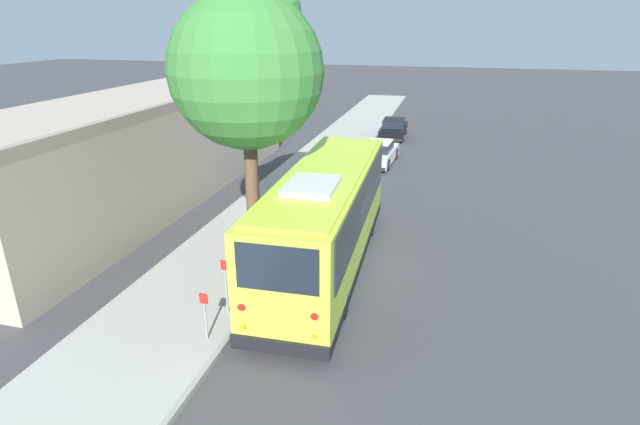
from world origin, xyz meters
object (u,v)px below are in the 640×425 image
at_px(parked_sedan_black, 394,129).
at_px(fire_hydrant, 332,175).
at_px(sign_post_far, 226,286).
at_px(sign_post_near, 205,316).
at_px(parked_sedan_white, 378,153).
at_px(street_tree, 247,60).
at_px(shuttle_bus, 326,214).

xyz_separation_m(parked_sedan_black, fire_hydrant, (-11.84, 1.56, -0.05)).
xyz_separation_m(parked_sedan_black, sign_post_far, (-24.02, 1.59, 0.37)).
bearing_deg(sign_post_near, fire_hydrant, -0.12).
relative_size(sign_post_near, fire_hydrant, 1.60).
distance_m(parked_sedan_white, fire_hydrant, 4.92).
distance_m(parked_sedan_white, sign_post_near, 18.16).
height_order(parked_sedan_white, street_tree, street_tree).
relative_size(shuttle_bus, parked_sedan_black, 2.46).
xyz_separation_m(shuttle_bus, sign_post_far, (-3.60, 1.85, -0.90)).
bearing_deg(parked_sedan_black, street_tree, 172.90).
relative_size(parked_sedan_white, sign_post_far, 2.69).
bearing_deg(parked_sedan_black, sign_post_far, 175.02).
bearing_deg(shuttle_bus, sign_post_far, 150.92).
xyz_separation_m(parked_sedan_black, street_tree, (-20.50, 2.12, 5.94)).
xyz_separation_m(sign_post_far, fire_hydrant, (12.19, -0.03, -0.42)).
height_order(parked_sedan_white, sign_post_far, sign_post_far).
bearing_deg(sign_post_near, parked_sedan_white, -5.03).
height_order(shuttle_bus, sign_post_near, shuttle_bus).
height_order(parked_sedan_black, sign_post_far, sign_post_far).
bearing_deg(sign_post_far, parked_sedan_white, -5.40).
bearing_deg(parked_sedan_black, parked_sedan_white, 178.82).
bearing_deg(street_tree, parked_sedan_black, -5.90).
distance_m(shuttle_bus, sign_post_far, 4.15).
distance_m(sign_post_near, fire_hydrant, 13.43).
relative_size(shuttle_bus, street_tree, 1.15).
relative_size(parked_sedan_white, street_tree, 0.47).
bearing_deg(parked_sedan_white, street_tree, 174.04).
relative_size(street_tree, sign_post_far, 5.71).
height_order(parked_sedan_white, fire_hydrant, parked_sedan_white).
height_order(shuttle_bus, parked_sedan_black, shuttle_bus).
bearing_deg(fire_hydrant, parked_sedan_black, -7.51).
bearing_deg(sign_post_near, shuttle_bus, -20.90).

